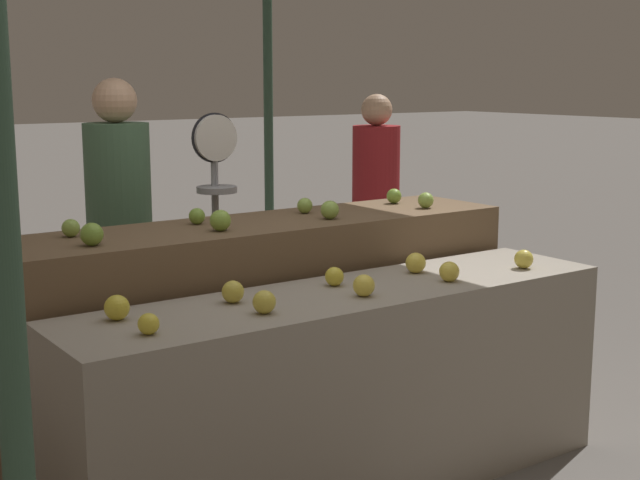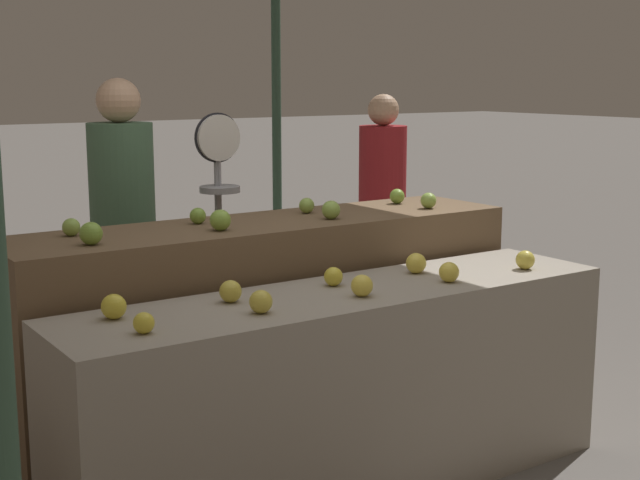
{
  "view_description": "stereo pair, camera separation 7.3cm",
  "coord_description": "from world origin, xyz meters",
  "views": [
    {
      "loc": [
        -2.04,
        -2.71,
        1.66
      ],
      "look_at": [
        0.08,
        0.3,
        0.99
      ],
      "focal_mm": 50.0,
      "sensor_mm": 36.0,
      "label": 1
    },
    {
      "loc": [
        -1.98,
        -2.75,
        1.66
      ],
      "look_at": [
        0.08,
        0.3,
        0.99
      ],
      "focal_mm": 50.0,
      "sensor_mm": 36.0,
      "label": 2
    }
  ],
  "objects": [
    {
      "name": "person_vendor_at_scale",
      "position": [
        -0.34,
        1.44,
        0.97
      ],
      "size": [
        0.41,
        0.41,
        1.66
      ],
      "rotation": [
        0.0,
        0.0,
        3.46
      ],
      "color": "#2D2D38",
      "rests_on": "ground_plane"
    },
    {
      "name": "display_counter_front",
      "position": [
        0.0,
        0.0,
        0.42
      ],
      "size": [
        2.35,
        0.55,
        0.84
      ],
      "primitive_type": "cube",
      "color": "gray",
      "rests_on": "ground_plane"
    },
    {
      "name": "apple_back_4",
      "position": [
        -0.84,
        0.71,
        1.07
      ],
      "size": [
        0.07,
        0.07,
        0.07
      ],
      "primitive_type": "sphere",
      "color": "#8EB247",
      "rests_on": "display_counter_back"
    },
    {
      "name": "person_customer_left",
      "position": [
        1.62,
        1.85,
        0.9
      ],
      "size": [
        0.36,
        0.36,
        1.55
      ],
      "rotation": [
        0.0,
        0.0,
        3.29
      ],
      "color": "#2D2D38",
      "rests_on": "ground_plane"
    },
    {
      "name": "apple_back_5",
      "position": [
        -0.29,
        0.7,
        1.07
      ],
      "size": [
        0.07,
        0.07,
        0.07
      ],
      "primitive_type": "sphere",
      "color": "#7AA338",
      "rests_on": "display_counter_back"
    },
    {
      "name": "apple_front_0",
      "position": [
        -0.89,
        -0.11,
        0.87
      ],
      "size": [
        0.07,
        0.07,
        0.07
      ],
      "primitive_type": "sphere",
      "color": "gold",
      "rests_on": "display_counter_front"
    },
    {
      "name": "apple_front_7",
      "position": [
        0.01,
        0.1,
        0.87
      ],
      "size": [
        0.08,
        0.08,
        0.08
      ],
      "primitive_type": "sphere",
      "color": "gold",
      "rests_on": "display_counter_front"
    },
    {
      "name": "apple_front_4",
      "position": [
        0.88,
        -0.11,
        0.88
      ],
      "size": [
        0.08,
        0.08,
        0.08
      ],
      "primitive_type": "sphere",
      "color": "gold",
      "rests_on": "display_counter_front"
    },
    {
      "name": "display_counter_back",
      "position": [
        0.0,
        0.6,
        0.52
      ],
      "size": [
        2.35,
        0.55,
        1.03
      ],
      "primitive_type": "cube",
      "color": "brown",
      "rests_on": "ground_plane"
    },
    {
      "name": "apple_back_0",
      "position": [
        -0.84,
        0.48,
        1.08
      ],
      "size": [
        0.09,
        0.09,
        0.09
      ],
      "primitive_type": "sphere",
      "color": "#7AA338",
      "rests_on": "display_counter_back"
    },
    {
      "name": "produce_scale",
      "position": [
        0.05,
        1.15,
        1.07
      ],
      "size": [
        0.24,
        0.2,
        1.49
      ],
      "color": "#99999E",
      "rests_on": "ground_plane"
    },
    {
      "name": "apple_front_5",
      "position": [
        -0.9,
        0.12,
        0.88
      ],
      "size": [
        0.09,
        0.09,
        0.09
      ],
      "primitive_type": "sphere",
      "color": "gold",
      "rests_on": "display_counter_front"
    },
    {
      "name": "apple_front_6",
      "position": [
        -0.46,
        0.1,
        0.88
      ],
      "size": [
        0.08,
        0.08,
        0.08
      ],
      "primitive_type": "sphere",
      "color": "gold",
      "rests_on": "display_counter_front"
    },
    {
      "name": "apple_front_1",
      "position": [
        -0.44,
        -0.1,
        0.88
      ],
      "size": [
        0.08,
        0.08,
        0.08
      ],
      "primitive_type": "sphere",
      "color": "gold",
      "rests_on": "display_counter_front"
    },
    {
      "name": "apple_front_2",
      "position": [
        -0.0,
        -0.1,
        0.88
      ],
      "size": [
        0.08,
        0.08,
        0.08
      ],
      "primitive_type": "sphere",
      "color": "yellow",
      "rests_on": "display_counter_front"
    },
    {
      "name": "apple_front_8",
      "position": [
        0.44,
        0.1,
        0.88
      ],
      "size": [
        0.09,
        0.09,
        0.09
      ],
      "primitive_type": "sphere",
      "color": "yellow",
      "rests_on": "display_counter_front"
    },
    {
      "name": "apple_back_3",
      "position": [
        0.85,
        0.5,
        1.07
      ],
      "size": [
        0.08,
        0.08,
        0.08
      ],
      "primitive_type": "sphere",
      "color": "#8EB247",
      "rests_on": "display_counter_back"
    },
    {
      "name": "apple_back_2",
      "position": [
        0.27,
        0.49,
        1.08
      ],
      "size": [
        0.08,
        0.08,
        0.08
      ],
      "primitive_type": "sphere",
      "color": "#8EB247",
      "rests_on": "display_counter_back"
    },
    {
      "name": "apple_back_6",
      "position": [
        0.27,
        0.7,
        1.07
      ],
      "size": [
        0.07,
        0.07,
        0.07
      ],
      "primitive_type": "sphere",
      "color": "#8EB247",
      "rests_on": "display_counter_back"
    },
    {
      "name": "apple_back_7",
      "position": [
        0.82,
        0.71,
        1.07
      ],
      "size": [
        0.08,
        0.08,
        0.08
      ],
      "primitive_type": "sphere",
      "color": "#7AA338",
      "rests_on": "display_counter_back"
    },
    {
      "name": "apple_front_3",
      "position": [
        0.44,
        -0.11,
        0.88
      ],
      "size": [
        0.08,
        0.08,
        0.08
      ],
      "primitive_type": "sphere",
      "color": "yellow",
      "rests_on": "display_counter_front"
    },
    {
      "name": "apple_back_1",
      "position": [
        -0.29,
        0.49,
        1.08
      ],
      "size": [
        0.09,
        0.09,
        0.09
      ],
      "primitive_type": "sphere",
      "color": "#84AD3D",
      "rests_on": "display_counter_back"
    }
  ]
}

